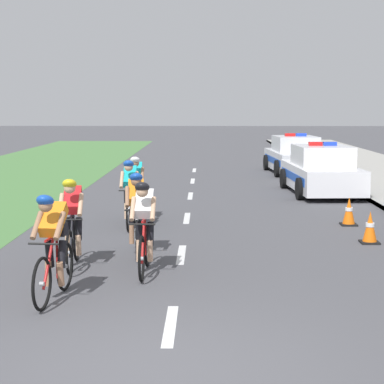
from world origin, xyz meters
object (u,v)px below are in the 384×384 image
(cyclist_fifth, at_px, (130,193))
(traffic_cone_near, at_px, (370,228))
(cyclist_lead, at_px, (53,245))
(police_car_nearest, at_px, (321,172))
(police_car_second, at_px, (295,156))
(traffic_cone_far, at_px, (349,212))
(cyclist_second, at_px, (144,226))
(cyclist_fourth, at_px, (136,212))
(cyclist_sixth, at_px, (136,187))
(cyclist_third, at_px, (72,221))

(cyclist_fifth, height_order, traffic_cone_near, cyclist_fifth)
(cyclist_lead, distance_m, traffic_cone_near, 6.72)
(police_car_nearest, height_order, police_car_second, same)
(police_car_nearest, distance_m, traffic_cone_far, 5.53)
(cyclist_lead, relative_size, cyclist_second, 1.00)
(traffic_cone_far, bearing_deg, police_car_nearest, 86.82)
(traffic_cone_far, bearing_deg, cyclist_fourth, -145.33)
(cyclist_sixth, relative_size, traffic_cone_near, 2.69)
(cyclist_lead, bearing_deg, cyclist_second, 53.16)
(cyclist_second, relative_size, cyclist_third, 1.00)
(cyclist_fourth, relative_size, police_car_nearest, 0.38)
(cyclist_second, xyz_separation_m, police_car_nearest, (4.54, 10.03, -0.11))
(traffic_cone_near, bearing_deg, traffic_cone_far, 89.75)
(cyclist_fourth, relative_size, police_car_second, 0.38)
(cyclist_third, bearing_deg, police_car_second, 69.93)
(cyclist_lead, relative_size, cyclist_sixth, 1.00)
(cyclist_lead, xyz_separation_m, cyclist_third, (-0.10, 1.92, 0.00))
(cyclist_third, distance_m, traffic_cone_near, 5.87)
(cyclist_second, distance_m, cyclist_sixth, 5.15)
(cyclist_second, bearing_deg, traffic_cone_near, 30.81)
(traffic_cone_near, height_order, traffic_cone_far, same)
(cyclist_fifth, bearing_deg, cyclist_sixth, 88.01)
(cyclist_second, height_order, traffic_cone_near, cyclist_second)
(cyclist_second, bearing_deg, traffic_cone_far, 46.90)
(cyclist_fourth, xyz_separation_m, police_car_second, (4.81, 14.80, -0.11))
(cyclist_fifth, xyz_separation_m, police_car_second, (5.22, 12.08, -0.11))
(cyclist_sixth, distance_m, police_car_second, 12.25)
(cyclist_fourth, height_order, cyclist_fifth, same)
(police_car_nearest, bearing_deg, cyclist_third, -120.96)
(cyclist_third, distance_m, police_car_nearest, 11.22)
(cyclist_fifth, height_order, police_car_second, police_car_second)
(cyclist_fourth, xyz_separation_m, police_car_nearest, (4.80, 8.62, -0.11))
(cyclist_sixth, distance_m, traffic_cone_near, 5.54)
(police_car_second, height_order, traffic_cone_near, police_car_second)
(cyclist_lead, xyz_separation_m, police_car_second, (5.67, 17.72, -0.11))
(traffic_cone_near, bearing_deg, cyclist_lead, -143.04)
(cyclist_sixth, bearing_deg, cyclist_second, -82.83)
(cyclist_fourth, distance_m, cyclist_sixth, 3.72)
(cyclist_second, relative_size, police_car_second, 0.38)
(cyclist_third, height_order, traffic_cone_near, cyclist_third)
(cyclist_second, xyz_separation_m, cyclist_fifth, (-0.68, 4.13, 0.00))
(cyclist_sixth, xyz_separation_m, police_car_second, (5.18, 11.10, -0.11))
(cyclist_second, bearing_deg, cyclist_fifth, 99.33)
(cyclist_sixth, bearing_deg, cyclist_lead, -94.22)
(police_car_nearest, relative_size, police_car_second, 1.00)
(cyclist_lead, distance_m, traffic_cone_far, 8.09)
(police_car_second, bearing_deg, police_car_nearest, -90.00)
(cyclist_second, distance_m, traffic_cone_far, 6.21)
(cyclist_fifth, bearing_deg, police_car_second, 66.65)
(cyclist_sixth, bearing_deg, cyclist_fifth, -91.99)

